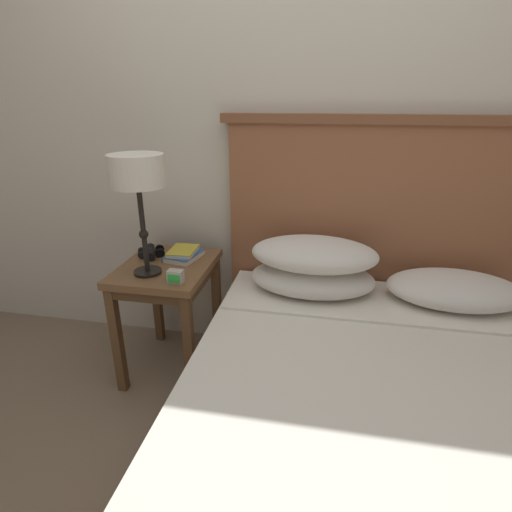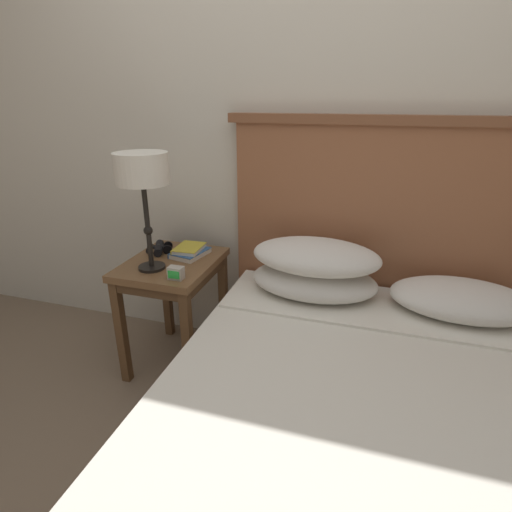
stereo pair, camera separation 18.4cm
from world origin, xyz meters
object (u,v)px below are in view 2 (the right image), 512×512
Objects in this scene: nightstand at (173,277)px; bed at (369,440)px; alarm_clock at (176,273)px; book_on_nightstand at (190,253)px; table_lamp at (142,174)px; book_stacked_on_top at (189,248)px; binoculars_pair at (159,248)px.

bed reaches higher than nightstand.
nightstand is at bearing 123.77° from alarm_clock.
alarm_clock is at bearing -76.57° from book_on_nightstand.
table_lamp is 3.13× the size of book_stacked_on_top.
book_stacked_on_top is (-0.01, 0.00, 0.02)m from book_on_nightstand.
nightstand is 8.75× the size of alarm_clock.
table_lamp is at bearing -110.51° from nightstand.
bed is 1.41m from table_lamp.
alarm_clock is at bearing -23.79° from table_lamp.
book_on_nightstand is at bearing 57.72° from nightstand.
alarm_clock reaches higher than binoculars_pair.
alarm_clock reaches higher than book_on_nightstand.
book_stacked_on_top is at bearing 61.77° from nightstand.
bed is at bearing -34.68° from book_on_nightstand.
nightstand is at bearing 150.71° from bed.
nightstand is 2.81× the size of book_on_nightstand.
book_stacked_on_top reaches higher than binoculars_pair.
table_lamp is 0.47m from alarm_clock.
alarm_clock is at bearing -48.71° from binoculars_pair.
bed reaches higher than alarm_clock.
book_on_nightstand is 0.03m from book_stacked_on_top.
bed is 1.23m from book_on_nightstand.
bed is 11.36× the size of book_stacked_on_top.
binoculars_pair is at bearing 131.29° from alarm_clock.
nightstand is 0.57m from table_lamp.
nightstand is 0.16m from book_on_nightstand.
bed is at bearing -23.25° from alarm_clock.
alarm_clock is (0.13, -0.19, 0.13)m from nightstand.
binoculars_pair reaches higher than nightstand.
alarm_clock is at bearing -56.23° from nightstand.
binoculars_pair is 2.32× the size of alarm_clock.
bed is at bearing -30.19° from binoculars_pair.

